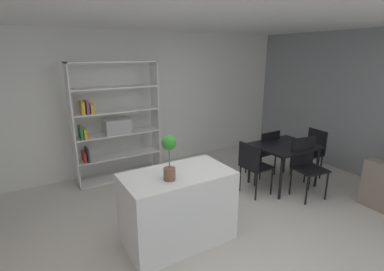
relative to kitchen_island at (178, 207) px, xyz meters
The scene contains 12 objects.
ground_plane 0.59m from the kitchen_island, 29.78° to the right, with size 9.77×9.77×0.00m, color beige.
ceiling_slab 2.26m from the kitchen_island, 29.78° to the right, with size 7.10×5.58×0.06m.
back_partition 2.73m from the kitchen_island, 82.45° to the left, with size 7.10×0.06×2.64m, color white.
right_partition_gray 3.96m from the kitchen_island, ahead, with size 0.06×5.58×2.64m, color gray.
kitchen_island is the anchor object (origin of this frame).
potted_plant_on_island 0.76m from the kitchen_island, 143.20° to the right, with size 0.16×0.16×0.51m.
open_bookshelf 2.25m from the kitchen_island, 92.74° to the left, with size 1.50×0.34×2.10m.
dining_table 2.34m from the kitchen_island, 10.50° to the left, with size 1.00×0.83×0.73m.
dining_chair_far 2.45m from the kitchen_island, 20.66° to the left, with size 0.46×0.45×0.88m.
dining_chair_window_side 3.04m from the kitchen_island, ahead, with size 0.48×0.45×0.89m.
dining_chair_near 2.31m from the kitchen_island, ahead, with size 0.51×0.47×0.95m.
dining_chair_island_side 1.64m from the kitchen_island, 14.89° to the left, with size 0.43×0.44×0.87m.
Camera 1 is at (-1.77, -2.53, 2.23)m, focal length 26.77 mm.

